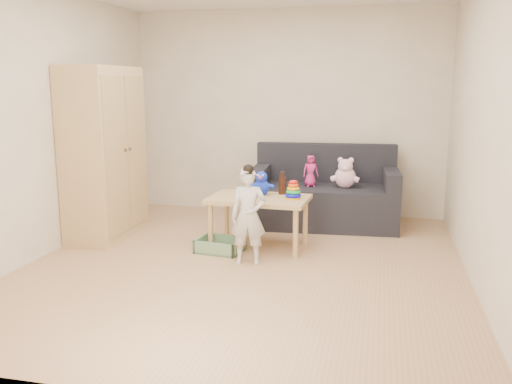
% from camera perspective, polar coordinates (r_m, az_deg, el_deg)
% --- Properties ---
extents(room, '(4.50, 4.50, 4.50)m').
position_cam_1_polar(room, '(4.86, -1.25, 7.00)').
color(room, tan).
rests_on(room, ground).
extents(wardrobe, '(0.51, 1.03, 1.85)m').
position_cam_1_polar(wardrobe, '(6.12, -15.68, 3.94)').
color(wardrobe, tan).
rests_on(wardrobe, ground).
extents(sofa, '(1.76, 0.96, 0.48)m').
position_cam_1_polar(sofa, '(6.52, 7.17, -1.44)').
color(sofa, black).
rests_on(sofa, ground).
extents(play_table, '(1.03, 0.68, 0.53)m').
position_cam_1_polar(play_table, '(5.60, 0.31, -3.19)').
color(play_table, tan).
rests_on(play_table, ground).
extents(storage_bin, '(0.49, 0.40, 0.13)m').
position_cam_1_polar(storage_bin, '(5.51, -3.82, -5.59)').
color(storage_bin, gray).
rests_on(storage_bin, ground).
extents(toddler, '(0.36, 0.27, 0.89)m').
position_cam_1_polar(toddler, '(5.06, -0.80, -2.65)').
color(toddler, silver).
rests_on(toddler, ground).
extents(pink_bear, '(0.29, 0.26, 0.30)m').
position_cam_1_polar(pink_bear, '(6.38, 9.38, 1.79)').
color(pink_bear, '#FFBBD2').
rests_on(pink_bear, sofa).
extents(doll, '(0.22, 0.19, 0.36)m').
position_cam_1_polar(doll, '(6.40, 5.76, 2.20)').
color(doll, '#D9287E').
rests_on(doll, sofa).
extents(ring_stacker, '(0.16, 0.16, 0.19)m').
position_cam_1_polar(ring_stacker, '(5.46, 3.94, 0.05)').
color(ring_stacker, '#DFA10B').
rests_on(ring_stacker, play_table).
extents(brown_bottle, '(0.08, 0.08, 0.24)m').
position_cam_1_polar(brown_bottle, '(5.69, 2.79, 0.79)').
color(brown_bottle, black).
rests_on(brown_bottle, play_table).
extents(blue_plush, '(0.25, 0.22, 0.25)m').
position_cam_1_polar(blue_plush, '(5.64, 0.60, 0.98)').
color(blue_plush, '#1B3AF7').
rests_on(blue_plush, play_table).
extents(wooden_figure, '(0.06, 0.05, 0.12)m').
position_cam_1_polar(wooden_figure, '(5.50, -0.29, 0.03)').
color(wooden_figure, brown).
rests_on(wooden_figure, play_table).
extents(yellow_book, '(0.24, 0.24, 0.02)m').
position_cam_1_polar(yellow_book, '(5.68, -0.20, -0.15)').
color(yellow_book, gold).
rests_on(yellow_book, play_table).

